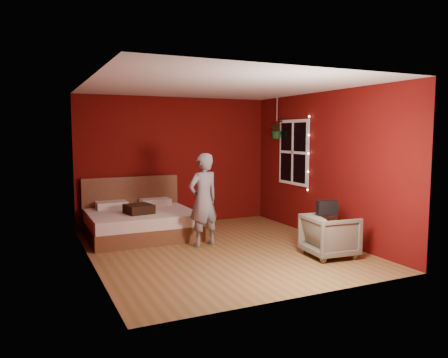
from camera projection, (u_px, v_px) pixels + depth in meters
floor at (221, 250)px, 7.04m from camera, size 4.50×4.50×0.00m
room_walls at (221, 145)px, 6.87m from camera, size 4.04×4.54×2.62m
window at (293, 152)px, 8.52m from camera, size 0.05×0.97×1.27m
fairy_lights at (308, 153)px, 8.03m from camera, size 0.04×0.04×1.45m
bed at (140, 221)px, 7.96m from camera, size 1.87×1.59×1.03m
person at (203, 200)px, 7.21m from camera, size 0.64×0.49×1.55m
armchair at (330, 236)px, 6.62m from camera, size 0.77×0.75×0.65m
handbag at (327, 208)px, 6.57m from camera, size 0.33×0.22×0.21m
throw_pillow at (139, 209)px, 7.67m from camera, size 0.50×0.50×0.16m
hanging_plant at (277, 130)px, 8.88m from camera, size 0.40×0.37×0.84m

